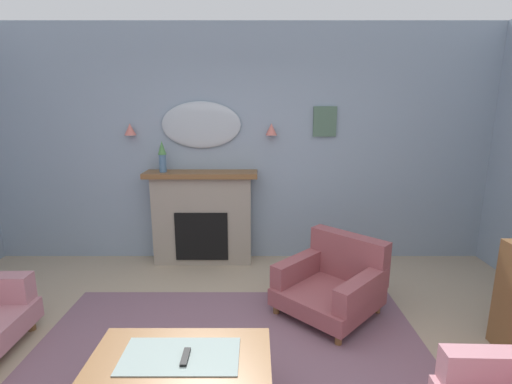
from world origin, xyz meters
The scene contains 11 objects.
wall_back centered at (0.00, 2.46, 1.45)m, with size 7.22×0.10×2.89m, color #8C9EB2.
patterned_rug centered at (0.00, 0.20, 0.01)m, with size 3.20×2.40×0.01m, color #7F5B6B.
fireplace centered at (-0.46, 2.24, 0.57)m, with size 1.36×0.36×1.16m.
mantel_vase_left centered at (-0.91, 2.21, 1.36)m, with size 0.10×0.10×0.37m.
wall_mirror centered at (-0.46, 2.38, 1.71)m, with size 0.96×0.06×0.56m, color #B2BCC6.
wall_sconce_left centered at (-1.31, 2.33, 1.66)m, with size 0.14×0.14×0.14m, color #D17066.
wall_sconce_right centered at (0.39, 2.33, 1.66)m, with size 0.14×0.14×0.14m, color #D17066.
framed_picture centered at (1.04, 2.39, 1.75)m, with size 0.28×0.03×0.36m, color #4C6B56.
coffee_table centered at (-0.25, -0.22, 0.38)m, with size 1.10×0.60×0.45m.
tv_remote centered at (-0.22, -0.24, 0.45)m, with size 0.04×0.16×0.02m, color black.
armchair_in_corner centered at (0.95, 1.07, 0.31)m, with size 1.15×1.15×0.71m.
Camera 1 is at (0.21, -2.21, 1.92)m, focal length 26.21 mm.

